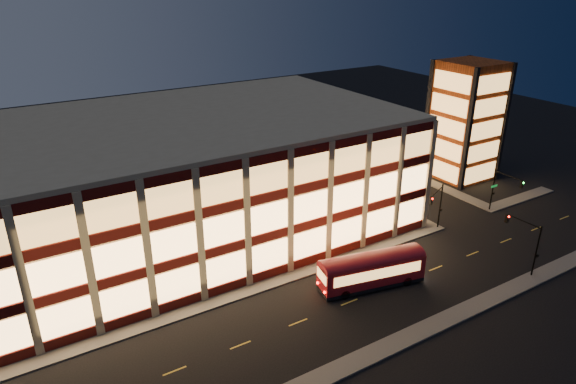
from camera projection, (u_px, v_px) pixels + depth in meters
ground at (283, 285)px, 53.30m from camera, size 200.00×200.00×0.00m
sidewalk_office_south at (253, 289)px, 52.60m from camera, size 54.00×2.00×0.15m
sidewalk_office_east at (355, 186)px, 77.68m from camera, size 2.00×30.00×0.15m
sidewalk_tower_south at (518, 199)px, 73.40m from camera, size 14.00×2.00×0.15m
sidewalk_tower_west at (408, 173)px, 83.00m from camera, size 2.00×30.00×0.15m
sidewalk_near at (363, 358)px, 43.11m from camera, size 100.00×2.00×0.15m
office_building at (190, 175)px, 62.24m from camera, size 50.45×30.45×14.50m
stair_tower at (465, 121)px, 78.42m from camera, size 8.60×8.60×18.00m
traffic_signal_far at (437, 202)px, 62.60m from camera, size 3.79×1.87×6.00m
traffic_signal_right at (503, 186)px, 67.40m from camera, size 1.20×4.37×6.00m
traffic_signal_near at (526, 237)px, 54.42m from camera, size 0.32×4.45×6.00m
trolley_bus at (372, 268)px, 52.44m from camera, size 11.41×5.01×3.75m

